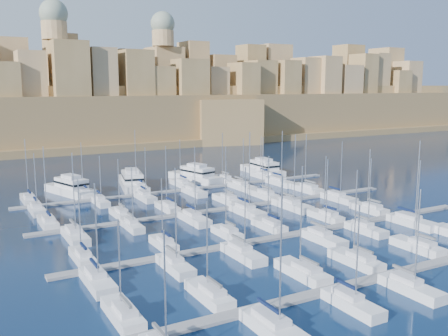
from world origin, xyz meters
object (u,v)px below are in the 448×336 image
sailboat_0 (123,314)px  motor_yacht_b (132,181)px  sailboat_2 (303,272)px  sailboat_4 (418,246)px  motor_yacht_a (71,188)px  motor_yacht_c (196,175)px  motor_yacht_d (263,168)px

sailboat_0 → motor_yacht_b: bearing=70.4°
sailboat_2 → sailboat_4: bearing=-0.6°
sailboat_4 → motor_yacht_a: sailboat_4 is taller
motor_yacht_c → sailboat_0: bearing=-121.7°
sailboat_4 → motor_yacht_b: bearing=108.4°
motor_yacht_d → sailboat_0: bearing=-133.0°
sailboat_0 → motor_yacht_d: bearing=47.0°
sailboat_2 → motor_yacht_d: sailboat_2 is taller
motor_yacht_b → motor_yacht_c: same height
motor_yacht_b → motor_yacht_c: 18.18m
sailboat_4 → motor_yacht_a: 80.10m
sailboat_0 → motor_yacht_a: sailboat_0 is taller
sailboat_2 → motor_yacht_a: sailboat_2 is taller
sailboat_0 → motor_yacht_c: size_ratio=0.66×
sailboat_4 → motor_yacht_d: size_ratio=0.84×
motor_yacht_b → motor_yacht_a: bearing=-176.4°
sailboat_2 → motor_yacht_b: sailboat_2 is taller
motor_yacht_a → motor_yacht_b: bearing=3.6°
motor_yacht_b → motor_yacht_d: bearing=-0.4°
motor_yacht_a → motor_yacht_d: 56.34m
sailboat_4 → motor_yacht_a: bearing=119.4°
motor_yacht_c → motor_yacht_d: 22.30m
sailboat_2 → motor_yacht_c: sailboat_2 is taller
sailboat_0 → motor_yacht_a: 70.54m
sailboat_0 → motor_yacht_b: 75.28m
motor_yacht_b → motor_yacht_c: size_ratio=1.05×
motor_yacht_d → sailboat_4: bearing=-103.5°
motor_yacht_a → sailboat_2: bearing=-76.8°
sailboat_0 → sailboat_4: size_ratio=0.80×
sailboat_4 → motor_yacht_d: bearing=76.5°
sailboat_4 → motor_yacht_b: sailboat_4 is taller
sailboat_2 → motor_yacht_d: (39.98, 70.20, 0.96)m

